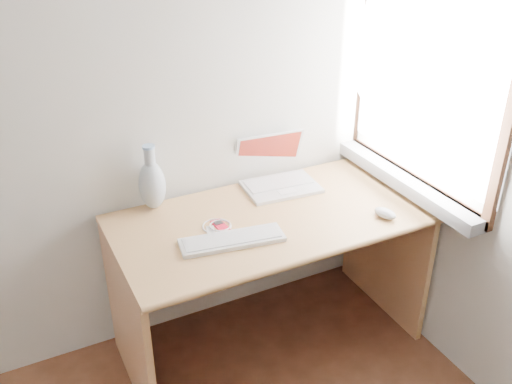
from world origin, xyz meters
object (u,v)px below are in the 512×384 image
external_keyboard (232,240)px  vase (152,183)px  desk (262,246)px  laptop (277,174)px

external_keyboard → vase: size_ratio=1.45×
desk → external_keyboard: external_keyboard is taller
desk → laptop: laptop is taller
laptop → vase: 0.61m
laptop → desk: bearing=-129.4°
vase → laptop: bearing=-4.5°
laptop → external_keyboard: bearing=-133.1°
laptop → vase: vase is taller
desk → vase: size_ratio=4.54×
desk → laptop: bearing=45.9°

